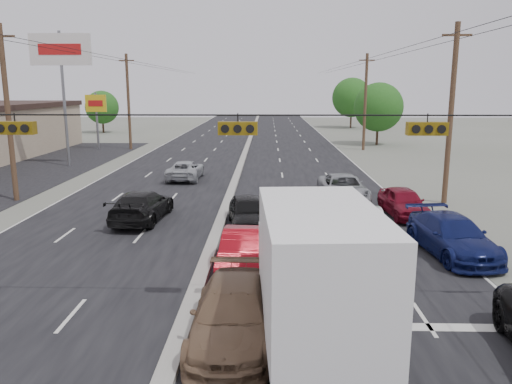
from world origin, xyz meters
TOP-DOWN VIEW (x-y plane):
  - ground at (0.00, 0.00)m, footprint 200.00×200.00m
  - road_surface at (0.00, 30.00)m, footprint 20.00×160.00m
  - center_median at (0.00, 30.00)m, footprint 0.50×160.00m
  - parking_lot at (-17.00, 25.00)m, footprint 10.00×42.00m
  - utility_pole_left_b at (-12.50, 15.00)m, footprint 1.60×0.30m
  - utility_pole_left_c at (-12.50, 40.00)m, footprint 1.60×0.30m
  - utility_pole_right_b at (12.50, 15.00)m, footprint 1.60×0.30m
  - utility_pole_right_c at (12.50, 40.00)m, footprint 1.60×0.30m
  - traffic_signals at (1.40, 0.00)m, footprint 25.00×0.30m
  - pole_sign_billboard at (-14.50, 28.00)m, footprint 5.00×0.25m
  - pole_sign_far at (-16.00, 40.00)m, footprint 2.20×0.25m
  - tree_left_far at (-22.00, 60.00)m, footprint 4.80×4.80m
  - tree_right_mid at (15.00, 45.00)m, footprint 5.60×5.60m
  - tree_right_far at (16.00, 70.00)m, footprint 6.40×6.40m
  - box_truck at (3.51, -1.42)m, footprint 3.02×7.55m
  - tan_sedan at (1.40, -1.31)m, footprint 2.14×5.08m
  - red_sedan at (1.42, 3.89)m, footprint 1.74×4.42m
  - queue_car_a at (1.40, 9.50)m, footprint 2.33×4.61m
  - queue_car_b at (6.70, 8.04)m, footprint 1.37×3.84m
  - queue_car_c at (6.70, 15.20)m, footprint 2.61×5.51m
  - queue_car_d at (9.60, 5.74)m, footprint 2.77×5.51m
  - queue_car_e at (9.28, 11.78)m, footprint 2.08×4.47m
  - oncoming_near at (-3.94, 10.59)m, footprint 2.51×5.39m
  - oncoming_far at (-3.64, 22.07)m, footprint 2.30×4.89m

SIDE VIEW (x-z plane):
  - ground at x=0.00m, z-range 0.00..0.00m
  - road_surface at x=0.00m, z-range -0.01..0.01m
  - parking_lot at x=-17.00m, z-range -0.01..0.01m
  - center_median at x=0.00m, z-range 0.00..0.20m
  - queue_car_b at x=6.70m, z-range 0.00..1.26m
  - oncoming_far at x=-3.64m, z-range 0.00..1.35m
  - red_sedan at x=1.42m, z-range 0.00..1.43m
  - tan_sedan at x=1.40m, z-range 0.00..1.47m
  - queue_car_e at x=9.28m, z-range 0.00..1.48m
  - queue_car_a at x=1.40m, z-range 0.00..1.51m
  - queue_car_c at x=6.70m, z-range 0.00..1.52m
  - oncoming_near at x=-3.94m, z-range 0.00..1.52m
  - queue_car_d at x=9.60m, z-range 0.00..1.54m
  - box_truck at x=3.51m, z-range 0.05..3.81m
  - tree_left_far at x=-22.00m, z-range 0.66..6.78m
  - tree_right_mid at x=15.00m, z-range 0.77..7.91m
  - pole_sign_far at x=-16.00m, z-range 1.41..7.41m
  - tree_right_far at x=16.00m, z-range 0.88..9.04m
  - utility_pole_left_b at x=-12.50m, z-range 0.11..10.11m
  - utility_pole_left_c at x=-12.50m, z-range 0.11..10.11m
  - utility_pole_right_b at x=12.50m, z-range 0.11..10.11m
  - utility_pole_right_c at x=12.50m, z-range 0.11..10.11m
  - traffic_signals at x=1.40m, z-range 5.22..5.77m
  - pole_sign_billboard at x=-14.50m, z-range 3.37..14.37m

